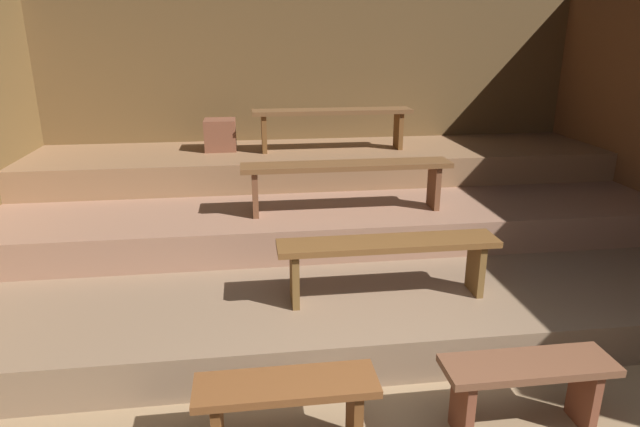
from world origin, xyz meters
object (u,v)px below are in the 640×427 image
at_px(bench_floor_left, 287,401).
at_px(bench_middle_center, 347,172).
at_px(wooden_crate_upper, 220,135).
at_px(bench_upper_center, 332,117).
at_px(bench_lower_center, 388,252).
at_px(bench_floor_right, 527,380).

relative_size(bench_floor_left, bench_middle_center, 0.51).
height_order(bench_floor_left, wooden_crate_upper, wooden_crate_upper).
xyz_separation_m(bench_upper_center, wooden_crate_upper, (-1.22, 0.17, -0.19)).
bearing_deg(bench_middle_center, bench_upper_center, 86.99).
height_order(bench_lower_center, bench_middle_center, bench_middle_center).
relative_size(bench_floor_left, wooden_crate_upper, 2.83).
xyz_separation_m(bench_floor_left, bench_lower_center, (0.82, 1.12, 0.33)).
bearing_deg(bench_lower_center, bench_floor_left, -126.14).
bearing_deg(bench_lower_center, bench_middle_center, 95.00).
height_order(bench_floor_left, bench_lower_center, bench_lower_center).
relative_size(bench_floor_right, wooden_crate_upper, 2.83).
bearing_deg(bench_upper_center, bench_floor_left, -102.69).
distance_m(bench_floor_left, wooden_crate_upper, 3.76).
relative_size(bench_floor_right, bench_lower_center, 0.60).
bearing_deg(bench_floor_right, bench_middle_center, 105.19).
bearing_deg(bench_floor_left, bench_middle_center, 72.23).
height_order(bench_upper_center, wooden_crate_upper, bench_upper_center).
distance_m(bench_middle_center, wooden_crate_upper, 1.83).
xyz_separation_m(bench_lower_center, bench_upper_center, (-0.03, 2.37, 0.62)).
bearing_deg(bench_floor_right, bench_lower_center, 114.52).
bearing_deg(bench_floor_right, wooden_crate_upper, 115.74).
relative_size(bench_lower_center, wooden_crate_upper, 4.71).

